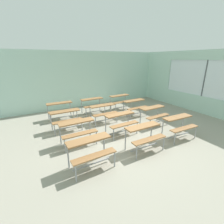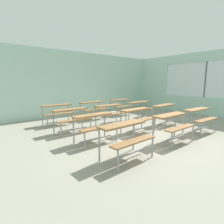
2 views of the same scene
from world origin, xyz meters
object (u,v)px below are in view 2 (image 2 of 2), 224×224
desk_bench_r0c2 (200,115)px  desk_bench_r1c1 (138,115)px  desk_bench_r1c0 (95,122)px  desk_bench_r3c2 (121,103)px  desk_bench_r2c1 (111,110)px  desk_bench_r3c1 (93,106)px  desk_bench_r0c1 (173,122)px  desk_bench_r1c2 (167,110)px  desk_bench_r2c2 (141,106)px  desk_bench_r2c0 (72,115)px  desk_bench_r3c0 (58,110)px  desk_bench_r0c0 (126,133)px

desk_bench_r0c2 → desk_bench_r1c1: same height
desk_bench_r1c0 → desk_bench_r3c2: (3.14, 2.47, 0.00)m
desk_bench_r2c1 → desk_bench_r3c2: 2.05m
desk_bench_r1c1 → desk_bench_r2c1: (-0.07, 1.30, 0.00)m
desk_bench_r3c1 → desk_bench_r3c2: (1.58, -0.04, 0.00)m
desk_bench_r1c1 → desk_bench_r3c2: same height
desk_bench_r0c1 → desk_bench_r1c2: bearing=39.1°
desk_bench_r1c1 → desk_bench_r3c2: bearing=56.4°
desk_bench_r1c0 → desk_bench_r2c2: 3.41m
desk_bench_r2c1 → desk_bench_r3c1: same height
desk_bench_r0c2 → desk_bench_r2c2: (0.05, 2.52, 0.00)m
desk_bench_r1c2 → desk_bench_r3c1: size_ratio=1.00×
desk_bench_r1c0 → desk_bench_r2c1: 1.95m
desk_bench_r2c0 → desk_bench_r3c1: 2.07m
desk_bench_r0c2 → desk_bench_r1c2: 1.25m
desk_bench_r2c1 → desk_bench_r1c2: bearing=-37.3°
desk_bench_r0c1 → desk_bench_r3c0: same height
desk_bench_r2c2 → desk_bench_r3c0: same height
desk_bench_r2c0 → desk_bench_r2c2: same height
desk_bench_r0c1 → desk_bench_r2c0: bearing=124.0°
desk_bench_r2c2 → desk_bench_r3c2: size_ratio=0.99×
desk_bench_r0c1 → desk_bench_r1c1: (-0.03, 1.23, 0.00)m
desk_bench_r1c1 → desk_bench_r2c0: (-1.64, 1.29, 0.00)m
desk_bench_r2c0 → desk_bench_r3c1: (1.63, 1.28, 0.00)m
desk_bench_r1c2 → desk_bench_r3c2: 2.50m
desk_bench_r0c0 → desk_bench_r3c2: 4.93m
desk_bench_r1c2 → desk_bench_r3c0: 4.07m
desk_bench_r0c2 → desk_bench_r2c0: size_ratio=1.01×
desk_bench_r0c1 → desk_bench_r3c2: 4.06m
desk_bench_r0c2 → desk_bench_r3c2: same height
desk_bench_r3c0 → desk_bench_r3c1: same height
desk_bench_r2c1 → desk_bench_r3c2: same height
desk_bench_r0c0 → desk_bench_r3c1: (1.64, 3.78, 0.00)m
desk_bench_r1c0 → desk_bench_r0c0: bearing=-94.1°
desk_bench_r0c0 → desk_bench_r3c1: size_ratio=1.00×
desk_bench_r2c0 → desk_bench_r1c1: bearing=-38.8°
desk_bench_r0c0 → desk_bench_r2c1: bearing=55.9°
desk_bench_r0c1 → desk_bench_r2c1: (-0.10, 2.53, 0.00)m
desk_bench_r2c1 → desk_bench_r1c1: bearing=-87.0°
desk_bench_r0c0 → desk_bench_r3c0: 3.77m
desk_bench_r0c1 → desk_bench_r0c2: same height
desk_bench_r2c0 → desk_bench_r3c2: (3.20, 1.24, 0.00)m
desk_bench_r3c1 → desk_bench_r3c0: bearing=178.2°
desk_bench_r0c1 → desk_bench_r3c1: bearing=91.0°
desk_bench_r1c0 → desk_bench_r3c0: size_ratio=1.00×
desk_bench_r0c1 → desk_bench_r3c2: same height
desk_bench_r2c2 → desk_bench_r1c1: bearing=-142.3°
desk_bench_r1c0 → desk_bench_r1c2: same height
desk_bench_r1c2 → desk_bench_r2c0: bearing=156.4°
desk_bench_r0c0 → desk_bench_r3c1: 4.12m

